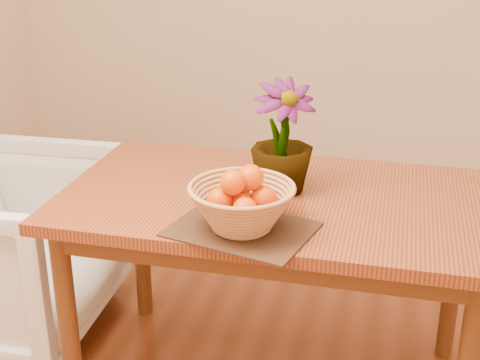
% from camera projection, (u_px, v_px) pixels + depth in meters
% --- Properties ---
extents(table, '(1.40, 0.80, 0.75)m').
position_uv_depth(table, '(275.00, 219.00, 2.21)').
color(table, brown).
rests_on(table, floor).
extents(placemat, '(0.45, 0.38, 0.01)m').
position_uv_depth(placemat, '(242.00, 229.00, 1.94)').
color(placemat, '#3A2215').
rests_on(placemat, table).
extents(wicker_basket, '(0.31, 0.31, 0.13)m').
position_uv_depth(wicker_basket, '(242.00, 209.00, 1.92)').
color(wicker_basket, tan).
rests_on(wicker_basket, placemat).
extents(orange_pile, '(0.19, 0.19, 0.14)m').
position_uv_depth(orange_pile, '(242.00, 194.00, 1.90)').
color(orange_pile, '#DF5103').
rests_on(orange_pile, wicker_basket).
extents(potted_plant, '(0.28, 0.28, 0.37)m').
position_uv_depth(potted_plant, '(282.00, 137.00, 2.15)').
color(potted_plant, '#184413').
rests_on(potted_plant, table).
extents(armchair, '(0.76, 0.81, 0.81)m').
position_uv_depth(armchair, '(1.00, 240.00, 2.64)').
color(armchair, gray).
rests_on(armchair, floor).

